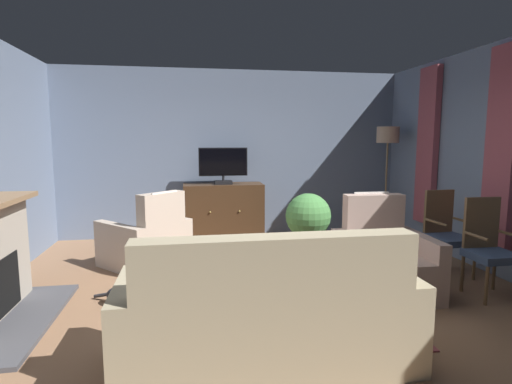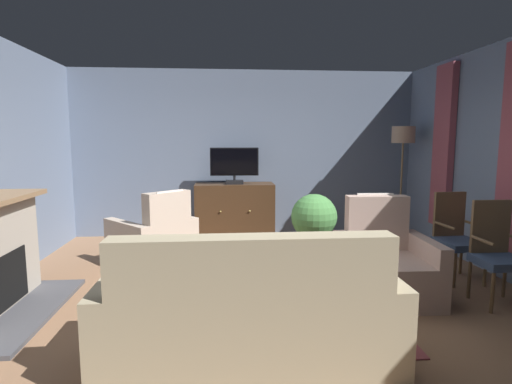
{
  "view_description": "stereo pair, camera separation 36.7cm",
  "coord_description": "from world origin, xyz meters",
  "px_view_note": "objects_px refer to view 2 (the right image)",
  "views": [
    {
      "loc": [
        -0.77,
        -4.05,
        1.67
      ],
      "look_at": [
        -0.04,
        0.33,
        1.09
      ],
      "focal_mm": 28.35,
      "sensor_mm": 36.0,
      "label": 1
    },
    {
      "loc": [
        -0.41,
        -4.09,
        1.67
      ],
      "look_at": [
        -0.04,
        0.33,
        1.09
      ],
      "focal_mm": 28.35,
      "sensor_mm": 36.0,
      "label": 2
    }
  ],
  "objects_px": {
    "television": "(234,165)",
    "side_chair_tucked_against_wall": "(456,235)",
    "armchair_in_far_corner": "(385,266)",
    "tv_cabinet": "(235,212)",
    "side_chair_nearest_door": "(497,251)",
    "potted_plant_tall_palm_by_window": "(314,223)",
    "armchair_facing_sofa": "(154,240)",
    "tv_remote": "(232,267)",
    "floor_lamp": "(403,149)",
    "coffee_table": "(255,269)",
    "folded_newspaper": "(251,265)",
    "cat": "(126,292)",
    "sofa_floral": "(249,321)"
  },
  "relations": [
    {
      "from": "television",
      "to": "tv_cabinet",
      "type": "bearing_deg",
      "value": 90.0
    },
    {
      "from": "television",
      "to": "cat",
      "type": "height_order",
      "value": "television"
    },
    {
      "from": "television",
      "to": "side_chair_nearest_door",
      "type": "bearing_deg",
      "value": -48.39
    },
    {
      "from": "tv_cabinet",
      "to": "television",
      "type": "xyz_separation_m",
      "value": [
        -0.0,
        -0.05,
        0.81
      ]
    },
    {
      "from": "side_chair_tucked_against_wall",
      "to": "folded_newspaper",
      "type": "bearing_deg",
      "value": -165.32
    },
    {
      "from": "side_chair_tucked_against_wall",
      "to": "cat",
      "type": "relative_size",
      "value": 1.64
    },
    {
      "from": "armchair_in_far_corner",
      "to": "tv_cabinet",
      "type": "bearing_deg",
      "value": 119.08
    },
    {
      "from": "tv_cabinet",
      "to": "side_chair_tucked_against_wall",
      "type": "xyz_separation_m",
      "value": [
        2.57,
        -2.23,
        0.09
      ]
    },
    {
      "from": "armchair_facing_sofa",
      "to": "armchair_in_far_corner",
      "type": "relative_size",
      "value": 1.2
    },
    {
      "from": "tv_remote",
      "to": "tv_cabinet",
      "type": "bearing_deg",
      "value": 154.18
    },
    {
      "from": "side_chair_nearest_door",
      "to": "cat",
      "type": "distance_m",
      "value": 3.81
    },
    {
      "from": "coffee_table",
      "to": "armchair_facing_sofa",
      "type": "height_order",
      "value": "armchair_facing_sofa"
    },
    {
      "from": "folded_newspaper",
      "to": "armchair_facing_sofa",
      "type": "relative_size",
      "value": 0.23
    },
    {
      "from": "potted_plant_tall_palm_by_window",
      "to": "side_chair_tucked_against_wall",
      "type": "bearing_deg",
      "value": -23.69
    },
    {
      "from": "side_chair_nearest_door",
      "to": "armchair_in_far_corner",
      "type": "bearing_deg",
      "value": 167.13
    },
    {
      "from": "tv_remote",
      "to": "side_chair_tucked_against_wall",
      "type": "height_order",
      "value": "side_chair_tucked_against_wall"
    },
    {
      "from": "potted_plant_tall_palm_by_window",
      "to": "cat",
      "type": "height_order",
      "value": "potted_plant_tall_palm_by_window"
    },
    {
      "from": "tv_cabinet",
      "to": "tv_remote",
      "type": "bearing_deg",
      "value": -92.31
    },
    {
      "from": "tv_cabinet",
      "to": "potted_plant_tall_palm_by_window",
      "type": "height_order",
      "value": "potted_plant_tall_palm_by_window"
    },
    {
      "from": "floor_lamp",
      "to": "armchair_in_far_corner",
      "type": "bearing_deg",
      "value": -117.37
    },
    {
      "from": "armchair_in_far_corner",
      "to": "armchair_facing_sofa",
      "type": "bearing_deg",
      "value": 151.9
    },
    {
      "from": "armchair_in_far_corner",
      "to": "cat",
      "type": "distance_m",
      "value": 2.71
    },
    {
      "from": "cat",
      "to": "floor_lamp",
      "type": "height_order",
      "value": "floor_lamp"
    },
    {
      "from": "television",
      "to": "sofa_floral",
      "type": "xyz_separation_m",
      "value": [
        -0.01,
        -3.87,
        -0.9
      ]
    },
    {
      "from": "armchair_facing_sofa",
      "to": "television",
      "type": "bearing_deg",
      "value": 47.95
    },
    {
      "from": "tv_cabinet",
      "to": "folded_newspaper",
      "type": "height_order",
      "value": "tv_cabinet"
    },
    {
      "from": "coffee_table",
      "to": "sofa_floral",
      "type": "xyz_separation_m",
      "value": [
        -0.13,
        -1.08,
        -0.04
      ]
    },
    {
      "from": "folded_newspaper",
      "to": "floor_lamp",
      "type": "xyz_separation_m",
      "value": [
        2.68,
        2.59,
        1.06
      ]
    },
    {
      "from": "folded_newspaper",
      "to": "tv_remote",
      "type": "bearing_deg",
      "value": -141.28
    },
    {
      "from": "folded_newspaper",
      "to": "tv_cabinet",
      "type": "bearing_deg",
      "value": 110.06
    },
    {
      "from": "television",
      "to": "side_chair_tucked_against_wall",
      "type": "distance_m",
      "value": 3.44
    },
    {
      "from": "armchair_in_far_corner",
      "to": "side_chair_nearest_door",
      "type": "xyz_separation_m",
      "value": [
        1.07,
        -0.24,
        0.21
      ]
    },
    {
      "from": "side_chair_tucked_against_wall",
      "to": "television",
      "type": "bearing_deg",
      "value": 139.65
    },
    {
      "from": "side_chair_nearest_door",
      "to": "potted_plant_tall_palm_by_window",
      "type": "distance_m",
      "value": 2.1
    },
    {
      "from": "sofa_floral",
      "to": "side_chair_tucked_against_wall",
      "type": "xyz_separation_m",
      "value": [
        2.58,
        1.69,
        0.18
      ]
    },
    {
      "from": "floor_lamp",
      "to": "cat",
      "type": "bearing_deg",
      "value": -149.31
    },
    {
      "from": "coffee_table",
      "to": "floor_lamp",
      "type": "distance_m",
      "value": 3.83
    },
    {
      "from": "television",
      "to": "coffee_table",
      "type": "xyz_separation_m",
      "value": [
        0.11,
        -2.79,
        -0.86
      ]
    },
    {
      "from": "coffee_table",
      "to": "side_chair_tucked_against_wall",
      "type": "relative_size",
      "value": 0.98
    },
    {
      "from": "television",
      "to": "potted_plant_tall_palm_by_window",
      "type": "height_order",
      "value": "television"
    },
    {
      "from": "television",
      "to": "floor_lamp",
      "type": "height_order",
      "value": "floor_lamp"
    },
    {
      "from": "tv_cabinet",
      "to": "coffee_table",
      "type": "bearing_deg",
      "value": -87.68
    },
    {
      "from": "armchair_facing_sofa",
      "to": "side_chair_nearest_door",
      "type": "bearing_deg",
      "value": -24.03
    },
    {
      "from": "cat",
      "to": "coffee_table",
      "type": "bearing_deg",
      "value": -8.63
    },
    {
      "from": "sofa_floral",
      "to": "folded_newspaper",
      "type": "bearing_deg",
      "value": 85.36
    },
    {
      "from": "folded_newspaper",
      "to": "armchair_in_far_corner",
      "type": "xyz_separation_m",
      "value": [
        1.43,
        0.18,
        -0.11
      ]
    },
    {
      "from": "floor_lamp",
      "to": "tv_cabinet",
      "type": "bearing_deg",
      "value": 173.72
    },
    {
      "from": "sofa_floral",
      "to": "side_chair_nearest_door",
      "type": "xyz_separation_m",
      "value": [
        2.59,
        0.98,
        0.19
      ]
    },
    {
      "from": "tv_cabinet",
      "to": "cat",
      "type": "xyz_separation_m",
      "value": [
        -1.2,
        -2.64,
        -0.34
      ]
    },
    {
      "from": "armchair_facing_sofa",
      "to": "floor_lamp",
      "type": "bearing_deg",
      "value": 14.45
    }
  ]
}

